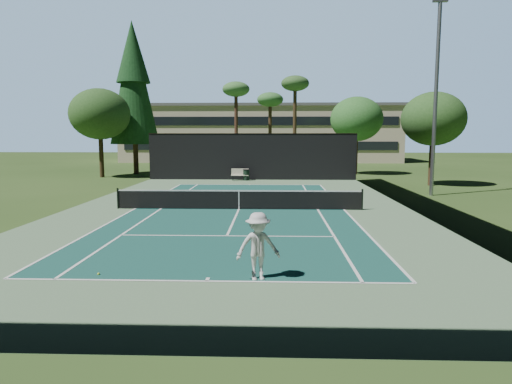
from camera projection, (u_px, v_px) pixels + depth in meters
ground at (239, 209)px, 23.88m from camera, size 160.00×160.00×0.00m
apron_slab at (239, 209)px, 23.88m from camera, size 18.00×32.00×0.01m
court_surface at (239, 209)px, 23.88m from camera, size 10.97×23.77×0.01m
court_lines at (239, 209)px, 23.87m from camera, size 11.07×23.87×0.01m
tennis_net at (239, 199)px, 23.81m from camera, size 12.90×0.10×1.10m
fence at (239, 171)px, 23.69m from camera, size 18.04×32.05×4.03m
player at (258, 246)px, 12.15m from camera, size 1.32×0.96×1.84m
tennis_ball_a at (99, 274)px, 12.65m from camera, size 0.07×0.07×0.07m
tennis_ball_b at (239, 198)px, 28.01m from camera, size 0.07×0.07×0.07m
tennis_ball_c at (229, 197)px, 28.33m from camera, size 0.07×0.07×0.07m
tennis_ball_d at (171, 203)px, 26.08m from camera, size 0.07×0.07×0.07m
park_bench at (240, 174)px, 39.14m from camera, size 1.50×0.45×1.02m
trash_bin at (246, 175)px, 39.09m from camera, size 0.56×0.56×0.95m
pine_tree at (133, 77)px, 44.93m from camera, size 4.80×4.80×15.00m
palm_a at (236, 93)px, 46.73m from camera, size 2.80×2.80×9.32m
palm_b at (270, 102)px, 48.70m from camera, size 2.80×2.80×8.42m
palm_c at (295, 87)px, 45.48m from camera, size 2.80×2.80×9.77m
decid_tree_a at (357, 119)px, 44.68m from camera, size 5.12×5.12×7.62m
decid_tree_b at (433, 119)px, 34.66m from camera, size 4.80×4.80×7.14m
decid_tree_c at (100, 114)px, 41.50m from camera, size 5.44×5.44×8.09m
campus_building at (261, 133)px, 68.95m from camera, size 40.50×12.50×8.30m
light_pole at (436, 94)px, 28.61m from camera, size 0.90×0.25×12.22m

